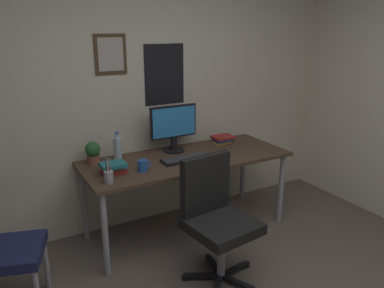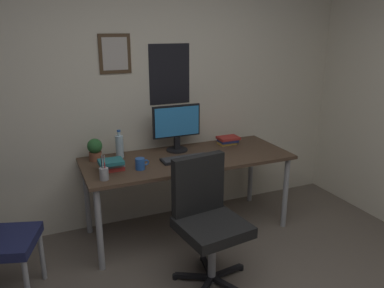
{
  "view_description": "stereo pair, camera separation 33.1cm",
  "coord_description": "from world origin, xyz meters",
  "px_view_note": "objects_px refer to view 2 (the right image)",
  "views": [
    {
      "loc": [
        -1.28,
        -1.16,
        1.86
      ],
      "look_at": [
        0.27,
        1.6,
        0.88
      ],
      "focal_mm": 35.83,
      "sensor_mm": 36.0,
      "label": 1
    },
    {
      "loc": [
        -0.98,
        -1.31,
        1.86
      ],
      "look_at": [
        0.27,
        1.6,
        0.88
      ],
      "focal_mm": 35.83,
      "sensor_mm": 36.0,
      "label": 2
    }
  ],
  "objects_px": {
    "potted_plant": "(95,149)",
    "book_stack_right": "(112,165)",
    "office_chair": "(207,215)",
    "book_stack_left": "(228,140)",
    "monitor": "(177,126)",
    "keyboard": "(185,159)",
    "computer_mouse": "(217,155)",
    "water_bottle": "(120,146)",
    "pen_cup": "(104,173)",
    "coffee_mug_near": "(140,164)"
  },
  "relations": [
    {
      "from": "monitor",
      "to": "book_stack_right",
      "type": "distance_m",
      "value": 0.75
    },
    {
      "from": "pen_cup",
      "to": "keyboard",
      "type": "bearing_deg",
      "value": 12.96
    },
    {
      "from": "coffee_mug_near",
      "to": "monitor",
      "type": "bearing_deg",
      "value": 37.3
    },
    {
      "from": "potted_plant",
      "to": "book_stack_right",
      "type": "xyz_separation_m",
      "value": [
        0.08,
        -0.31,
        -0.05
      ]
    },
    {
      "from": "computer_mouse",
      "to": "book_stack_left",
      "type": "height_order",
      "value": "book_stack_left"
    },
    {
      "from": "monitor",
      "to": "book_stack_right",
      "type": "relative_size",
      "value": 2.26
    },
    {
      "from": "keyboard",
      "to": "water_bottle",
      "type": "height_order",
      "value": "water_bottle"
    },
    {
      "from": "book_stack_left",
      "to": "potted_plant",
      "type": "bearing_deg",
      "value": 178.54
    },
    {
      "from": "office_chair",
      "to": "book_stack_left",
      "type": "xyz_separation_m",
      "value": [
        0.67,
        0.92,
        0.24
      ]
    },
    {
      "from": "computer_mouse",
      "to": "book_stack_left",
      "type": "distance_m",
      "value": 0.41
    },
    {
      "from": "pen_cup",
      "to": "water_bottle",
      "type": "bearing_deg",
      "value": 63.86
    },
    {
      "from": "coffee_mug_near",
      "to": "office_chair",
      "type": "bearing_deg",
      "value": -60.58
    },
    {
      "from": "monitor",
      "to": "coffee_mug_near",
      "type": "distance_m",
      "value": 0.6
    },
    {
      "from": "water_bottle",
      "to": "book_stack_left",
      "type": "distance_m",
      "value": 1.08
    },
    {
      "from": "monitor",
      "to": "keyboard",
      "type": "bearing_deg",
      "value": -95.81
    },
    {
      "from": "office_chair",
      "to": "water_bottle",
      "type": "distance_m",
      "value": 1.08
    },
    {
      "from": "potted_plant",
      "to": "book_stack_left",
      "type": "distance_m",
      "value": 1.3
    },
    {
      "from": "coffee_mug_near",
      "to": "potted_plant",
      "type": "bearing_deg",
      "value": 128.86
    },
    {
      "from": "office_chair",
      "to": "book_stack_right",
      "type": "relative_size",
      "value": 4.66
    },
    {
      "from": "potted_plant",
      "to": "book_stack_left",
      "type": "height_order",
      "value": "potted_plant"
    },
    {
      "from": "monitor",
      "to": "office_chair",
      "type": "bearing_deg",
      "value": -97.68
    },
    {
      "from": "office_chair",
      "to": "computer_mouse",
      "type": "relative_size",
      "value": 8.64
    },
    {
      "from": "water_bottle",
      "to": "book_stack_right",
      "type": "bearing_deg",
      "value": -114.11
    },
    {
      "from": "pen_cup",
      "to": "book_stack_right",
      "type": "xyz_separation_m",
      "value": [
        0.1,
        0.17,
        -0.0
      ]
    },
    {
      "from": "monitor",
      "to": "book_stack_left",
      "type": "distance_m",
      "value": 0.58
    },
    {
      "from": "monitor",
      "to": "coffee_mug_near",
      "type": "relative_size",
      "value": 3.96
    },
    {
      "from": "computer_mouse",
      "to": "coffee_mug_near",
      "type": "distance_m",
      "value": 0.73
    },
    {
      "from": "coffee_mug_near",
      "to": "book_stack_right",
      "type": "distance_m",
      "value": 0.23
    },
    {
      "from": "pen_cup",
      "to": "computer_mouse",
      "type": "bearing_deg",
      "value": 7.71
    },
    {
      "from": "pen_cup",
      "to": "office_chair",
      "type": "bearing_deg",
      "value": -36.44
    },
    {
      "from": "pen_cup",
      "to": "book_stack_left",
      "type": "relative_size",
      "value": 0.96
    },
    {
      "from": "pen_cup",
      "to": "book_stack_right",
      "type": "distance_m",
      "value": 0.2
    },
    {
      "from": "keyboard",
      "to": "potted_plant",
      "type": "bearing_deg",
      "value": 156.96
    },
    {
      "from": "office_chair",
      "to": "book_stack_right",
      "type": "xyz_separation_m",
      "value": [
        -0.55,
        0.65,
        0.25
      ]
    },
    {
      "from": "water_bottle",
      "to": "keyboard",
      "type": "bearing_deg",
      "value": -30.61
    },
    {
      "from": "book_stack_left",
      "to": "office_chair",
      "type": "bearing_deg",
      "value": -125.82
    },
    {
      "from": "office_chair",
      "to": "monitor",
      "type": "xyz_separation_m",
      "value": [
        0.13,
        0.93,
        0.44
      ]
    },
    {
      "from": "book_stack_left",
      "to": "monitor",
      "type": "bearing_deg",
      "value": 179.31
    },
    {
      "from": "office_chair",
      "to": "water_bottle",
      "type": "relative_size",
      "value": 3.76
    },
    {
      "from": "coffee_mug_near",
      "to": "pen_cup",
      "type": "distance_m",
      "value": 0.33
    },
    {
      "from": "monitor",
      "to": "potted_plant",
      "type": "height_order",
      "value": "monitor"
    },
    {
      "from": "keyboard",
      "to": "book_stack_left",
      "type": "height_order",
      "value": "book_stack_left"
    },
    {
      "from": "monitor",
      "to": "pen_cup",
      "type": "distance_m",
      "value": 0.91
    },
    {
      "from": "pen_cup",
      "to": "book_stack_left",
      "type": "height_order",
      "value": "pen_cup"
    },
    {
      "from": "keyboard",
      "to": "coffee_mug_near",
      "type": "bearing_deg",
      "value": -171.46
    },
    {
      "from": "potted_plant",
      "to": "book_stack_right",
      "type": "height_order",
      "value": "potted_plant"
    },
    {
      "from": "coffee_mug_near",
      "to": "book_stack_right",
      "type": "height_order",
      "value": "same"
    },
    {
      "from": "office_chair",
      "to": "computer_mouse",
      "type": "height_order",
      "value": "office_chair"
    },
    {
      "from": "water_bottle",
      "to": "coffee_mug_near",
      "type": "distance_m",
      "value": 0.38
    },
    {
      "from": "book_stack_left",
      "to": "book_stack_right",
      "type": "xyz_separation_m",
      "value": [
        -1.21,
        -0.27,
        0.01
      ]
    }
  ]
}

